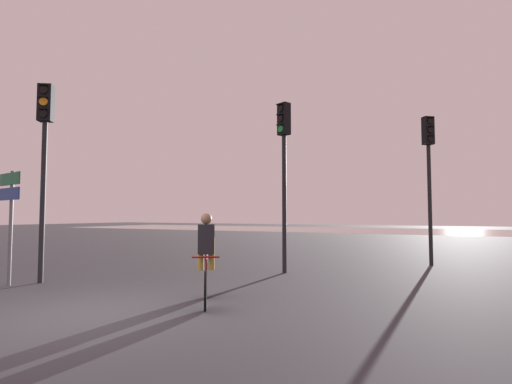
{
  "coord_description": "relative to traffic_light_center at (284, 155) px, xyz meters",
  "views": [
    {
      "loc": [
        5.38,
        -4.37,
        1.59
      ],
      "look_at": [
        0.5,
        5.0,
        2.2
      ],
      "focal_mm": 28.0,
      "sensor_mm": 36.0,
      "label": 1
    }
  ],
  "objects": [
    {
      "name": "direction_sign_post",
      "position": [
        -4.75,
        -4.7,
        -1.48
      ],
      "size": [
        1.08,
        0.24,
        2.6
      ],
      "rotation": [
        0.0,
        0.0,
        2.94
      ],
      "color": "slate",
      "rests_on": "ground"
    },
    {
      "name": "traffic_light_far_right",
      "position": [
        3.47,
        3.64,
        0.01
      ],
      "size": [
        0.41,
        0.42,
        4.75
      ],
      "rotation": [
        0.0,
        0.0,
        3.82
      ],
      "color": "black",
      "rests_on": "ground"
    },
    {
      "name": "traffic_light_center",
      "position": [
        0.0,
        0.0,
        0.0
      ],
      "size": [
        0.39,
        0.41,
        4.73
      ],
      "rotation": [
        0.0,
        0.0,
        2.74
      ],
      "color": "black",
      "rests_on": "ground"
    },
    {
      "name": "traffic_light_near_left",
      "position": [
        -4.44,
        -4.12,
        0.0
      ],
      "size": [
        0.4,
        0.42,
        4.73
      ],
      "rotation": [
        0.0,
        0.0,
        3.72
      ],
      "color": "black",
      "rests_on": "ground"
    },
    {
      "name": "ground_plane",
      "position": [
        -0.97,
        -5.79,
        -3.27
      ],
      "size": [
        120.0,
        120.0,
        0.0
      ],
      "primitive_type": "plane",
      "color": "#333338"
    },
    {
      "name": "cyclist",
      "position": [
        0.23,
        -4.1,
        -2.45
      ],
      "size": [
        0.99,
        1.44,
        1.62
      ],
      "rotation": [
        0.0,
        0.0,
        -2.55
      ],
      "color": "black",
      "rests_on": "ground"
    },
    {
      "name": "water_strip",
      "position": [
        -0.97,
        32.3,
        -3.27
      ],
      "size": [
        80.0,
        16.0,
        0.01
      ],
      "primitive_type": "cube",
      "color": "#9E937F",
      "rests_on": "ground"
    }
  ]
}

